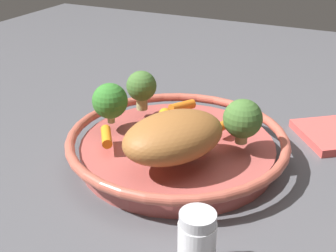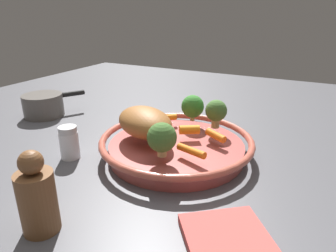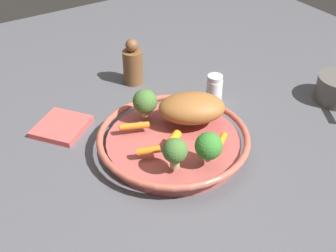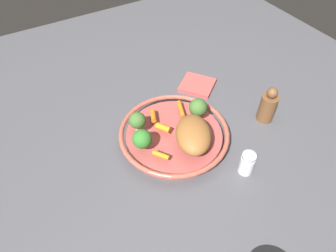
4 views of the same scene
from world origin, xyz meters
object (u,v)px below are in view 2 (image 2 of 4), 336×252
Objects in this scene: baby_carrot_center at (189,130)px; saucepan at (44,105)px; baby_carrot_near_rim at (191,151)px; dish_towel at (226,238)px; baby_carrot_right at (167,117)px; broccoli_floret_edge at (162,138)px; broccoli_floret_mid at (216,111)px; roast_chicken_piece at (145,122)px; broccoli_floret_large at (193,106)px; baby_carrot_left at (216,135)px; pepper_mill at (37,197)px; serving_bowl at (176,146)px; salt_shaker at (69,143)px.

saucepan reaches higher than baby_carrot_center.
saucepan reaches higher than baby_carrot_near_rim.
dish_towel is (-0.17, 0.25, -0.05)m from baby_carrot_center.
baby_carrot_near_rim and baby_carrot_right have the same top height.
baby_carrot_center is 0.13m from broccoli_floret_edge.
broccoli_floret_mid is 0.35m from dish_towel.
broccoli_floret_mid is 0.55m from saucepan.
saucepan is (0.42, -0.08, -0.04)m from roast_chicken_piece.
broccoli_floret_large reaches higher than baby_carrot_right.
saucepan reaches higher than baby_carrot_left.
broccoli_floret_large is at bearing -98.34° from pepper_mill.
pepper_mill reaches higher than saucepan.
roast_chicken_piece is at bearing -17.15° from baby_carrot_near_rim.
baby_carrot_right reaches higher than dish_towel.
pepper_mill is at bearing 89.22° from baby_carrot_right.
broccoli_floret_mid reaches higher than broccoli_floret_large.
serving_bowl is 2.90× the size of dish_towel.
salt_shaker is (0.20, 0.23, -0.05)m from broccoli_floret_large.
broccoli_floret_edge is at bearing 96.89° from broccoli_floret_large.
broccoli_floret_large reaches higher than roast_chicken_piece.
baby_carrot_left reaches higher than baby_carrot_near_rim.
baby_carrot_center is at bearing -55.90° from dish_towel.
saucepan is at bearing -32.69° from salt_shaker.
baby_carrot_right is at bearing -124.31° from salt_shaker.
baby_carrot_left is at bearing -153.01° from salt_shaker.
broccoli_floret_edge is 0.23m from salt_shaker.
roast_chicken_piece is 1.16× the size of pepper_mill.
roast_chicken_piece is at bearing 31.79° from baby_carrot_center.
broccoli_floret_large is 0.89× the size of salt_shaker.
broccoli_floret_large reaches higher than serving_bowl.
serving_bowl is 0.49m from saucepan.
pepper_mill is (0.09, 0.35, 0.00)m from baby_carrot_center.
baby_carrot_right is 0.13m from broccoli_floret_mid.
roast_chicken_piece is 0.11m from broccoli_floret_edge.
baby_carrot_center is 0.62× the size of salt_shaker.
broccoli_floret_large is at bearing -71.31° from baby_carrot_center.
serving_bowl is 1.97× the size of saucepan.
broccoli_floret_mid is at bearing -176.36° from saucepan.
baby_carrot_right is 0.74× the size of broccoli_floret_large.
roast_chicken_piece is at bearing -37.27° from dish_towel.
broccoli_floret_mid reaches higher than roast_chicken_piece.
salt_shaker is 0.63× the size of dish_towel.
broccoli_floret_large is at bearing -130.29° from salt_shaker.
salt_shaker reaches higher than saucepan.
pepper_mill is (0.13, 0.41, -0.03)m from broccoli_floret_mid.
baby_carrot_left is at bearing 137.01° from broccoli_floret_large.
roast_chicken_piece is 0.88× the size of saucepan.
broccoli_floret_mid is 0.52× the size of pepper_mill.
broccoli_floret_mid is at bearing -176.06° from baby_carrot_right.
pepper_mill is at bearing 61.56° from baby_carrot_near_rim.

